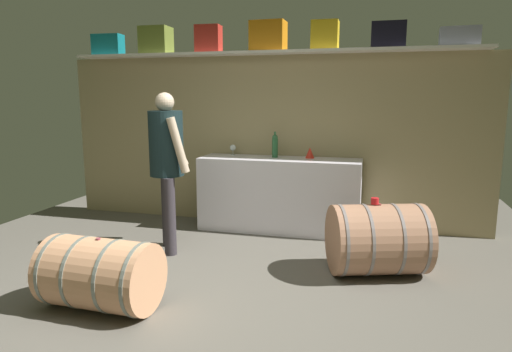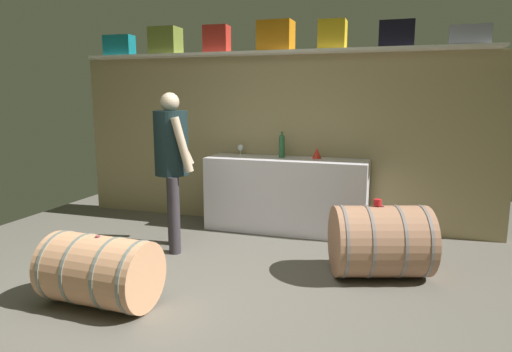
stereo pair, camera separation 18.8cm
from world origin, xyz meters
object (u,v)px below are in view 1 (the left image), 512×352
Objects in this scene: toolcase_teal at (108,45)px; winemaker_pouring at (167,155)px; work_cabinet at (279,195)px; tasting_cup at (375,201)px; toolcase_black at (389,35)px; toolcase_yellow at (325,35)px; wine_barrel_near at (378,239)px; toolcase_olive at (156,41)px; wine_bottle_green at (275,145)px; toolcase_orange at (268,36)px; wine_glass at (233,148)px; red_funnel at (310,153)px; wine_barrel_far at (100,274)px; toolcase_red at (208,39)px; toolcase_grey at (459,37)px.

winemaker_pouring is (1.38, -1.19, -1.27)m from toolcase_teal.
work_cabinet is 27.48× the size of tasting_cup.
toolcase_teal is 3.57m from toolcase_black.
toolcase_yellow is 2.48m from wine_barrel_near.
winemaker_pouring is at bearing -61.45° from toolcase_olive.
wine_bottle_green is at bearing -6.20° from toolcase_teal.
tasting_cup is (1.32, -1.29, -1.65)m from toolcase_orange.
wine_barrel_near is at bearing -35.22° from wine_glass.
toolcase_black is (3.57, 0.00, 0.01)m from toolcase_teal.
red_funnel is 1.81× the size of tasting_cup.
toolcase_orange is 1.91m from work_cabinet.
wine_barrel_far is 0.53× the size of winemaker_pouring.
toolcase_red is 1.38m from wine_glass.
toolcase_teal is at bearing 177.57° from wine_bottle_green.
toolcase_grey is 0.24× the size of winemaker_pouring.
wine_glass is 0.99m from red_funnel.
toolcase_grey is 0.46× the size of wine_barrel_far.
wine_bottle_green reaches higher than wine_glass.
toolcase_black is 3.89m from wine_barrel_far.
wine_barrel_far is at bearing -128.58° from toolcase_black.
toolcase_grey is at bearing 5.23° from work_cabinet.
toolcase_olive is at bearing 155.16° from tasting_cup.
toolcase_yellow is at bearing -179.30° from toolcase_black.
toolcase_black is 0.22× the size of winemaker_pouring.
toolcase_orange is at bearing 76.61° from wine_barrel_far.
toolcase_red reaches higher than toolcase_teal.
winemaker_pouring is (-2.92, -1.19, -1.24)m from toolcase_grey.
toolcase_teal is 0.44× the size of wine_barrel_far.
toolcase_red is 1.89m from red_funnel.
toolcase_red is (1.42, 0.00, 0.03)m from toolcase_teal.
toolcase_teal reaches higher than wine_barrel_near.
wine_barrel_far is 2.44m from tasting_cup.
wine_barrel_far is (-2.07, -1.28, -0.05)m from wine_barrel_near.
wine_bottle_green is at bearing -38.62° from toolcase_orange.
toolcase_teal is 0.95× the size of toolcase_grey.
wine_bottle_green is 1.42m from winemaker_pouring.
toolcase_olive is at bearing -3.77° from toolcase_teal.
wine_glass is (-1.13, -0.02, -1.34)m from toolcase_yellow.
tasting_cup is at bearing -35.40° from toolcase_red.
toolcase_yellow reaches higher than wine_barrel_near.
toolcase_orange is 1.31m from wine_bottle_green.
toolcase_yellow is at bearing 19.97° from work_cabinet.
work_cabinet is 1.62m from wine_barrel_near.
wine_barrel_far is at bearing -27.01° from winemaker_pouring.
toolcase_yellow reaches higher than tasting_cup.
toolcase_grey is 3.17× the size of red_funnel.
toolcase_yellow is 0.17× the size of work_cabinet.
toolcase_teal is 0.94× the size of toolcase_orange.
wine_barrel_far is (-0.72, -2.57, -2.06)m from toolcase_orange.
wine_glass is at bearing -6.63° from toolcase_red.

